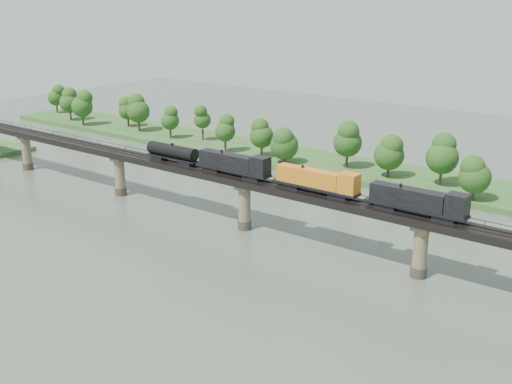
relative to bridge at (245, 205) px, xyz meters
The scene contains 6 objects.
ground 30.49m from the bridge, 90.00° to the right, with size 400.00×400.00×0.00m, color #3C4C3C.
far_bank 55.20m from the bridge, 90.00° to the left, with size 300.00×24.00×1.60m, color #2B5120.
bridge is the anchor object (origin of this frame).
bridge_superstructure 6.33m from the bridge, 90.00° to the left, with size 220.00×4.90×0.75m.
far_treeline 51.30m from the bridge, 99.23° to the left, with size 289.06×17.54×13.60m.
freight_train 13.79m from the bridge, ahead, with size 76.39×2.98×5.26m.
Camera 1 is at (81.19, -71.81, 49.16)m, focal length 45.00 mm.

